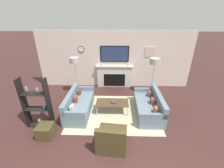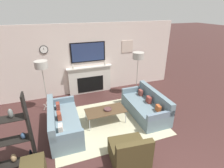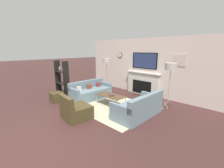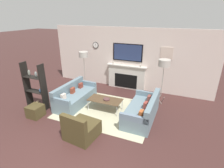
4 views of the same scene
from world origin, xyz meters
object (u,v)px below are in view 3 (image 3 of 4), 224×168
Objects in this scene: floor_lamp_left at (107,61)px; ottoman at (57,97)px; shelf_unit at (62,81)px; floor_lamp_right at (171,67)px; decorative_bowl at (112,95)px; couch_left at (90,92)px; coffee_table at (111,96)px; couch_right at (139,108)px; armchair at (75,111)px.

floor_lamp_left reaches higher than ottoman.
floor_lamp_right is at bearing 27.75° from shelf_unit.
ottoman is at bearing -147.79° from decorative_bowl.
couch_left is 1.32m from decorative_bowl.
floor_lamp_right is (2.97, 1.39, 1.27)m from couch_left.
decorative_bowl reaches higher than coffee_table.
floor_lamp_left reaches higher than floor_lamp_right.
couch_right reaches higher than ottoman.
armchair is at bearing -19.46° from shelf_unit.
coffee_table is (-1.36, 0.04, 0.11)m from couch_right.
couch_right is 3.55m from ottoman.
shelf_unit is (-2.33, -0.78, 0.38)m from coffee_table.
floor_lamp_right is 4.74m from ottoman.
coffee_table is at bearing -141.93° from floor_lamp_right.
floor_lamp_left is 3.77× the size of ottoman.
decorative_bowl is at bearing -39.08° from floor_lamp_left.
armchair is 0.51× the size of floor_lamp_left.
couch_left is at bearing 128.73° from armchair.
floor_lamp_right is 3.74× the size of ottoman.
armchair reaches higher than coffee_table.
armchair is (1.27, -1.58, -0.02)m from couch_left.
floor_lamp_left is 3.00m from ottoman.
floor_lamp_right is 4.66m from shelf_unit.
decorative_bowl is 2.41m from ottoman.
armchair is at bearing -51.27° from couch_left.
armchair is 3.81× the size of decorative_bowl.
floor_lamp_left reaches higher than coffee_table.
floor_lamp_right is 1.02× the size of shelf_unit.
couch_right is 3.53m from floor_lamp_left.
shelf_unit is 0.85m from ottoman.
floor_lamp_right is (0.37, 1.39, 1.28)m from couch_right.
coffee_table is at bearing 178.49° from couch_right.
coffee_table is 2.59× the size of ottoman.
couch_right is 2.07m from armchair.
couch_left is 1.08× the size of floor_lamp_right.
shelf_unit is (-2.40, -0.77, 0.33)m from decorative_bowl.
couch_left is 1.07× the size of floor_lamp_left.
couch_left is 1.45m from ottoman.
decorative_bowl is at bearing 88.57° from armchair.
armchair is at bearing -9.33° from ottoman.
shelf_unit is at bearing -145.53° from couch_left.
shelf_unit is (-0.71, -2.14, -0.80)m from floor_lamp_left.
floor_lamp_left is 3.35m from floor_lamp_right.
couch_left is 3.52m from floor_lamp_right.
floor_lamp_left is 1.01× the size of floor_lamp_right.
couch_right is 1.93m from floor_lamp_right.
couch_left is 2.60m from couch_right.
couch_right is 4.01× the size of ottoman.
shelf_unit reaches higher than armchair.
ottoman is (0.37, -0.51, -0.57)m from shelf_unit.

